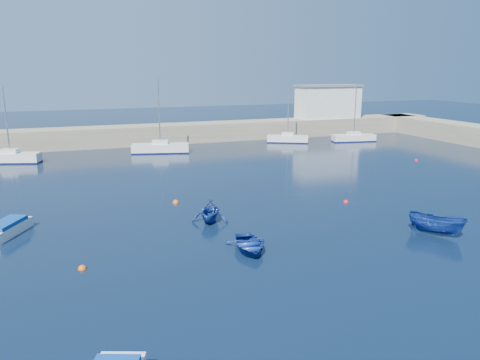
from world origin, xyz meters
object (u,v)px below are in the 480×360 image
object	(u,v)px
motorboat_1	(7,228)
dinghy_center	(249,245)
harbor_office	(328,102)
dinghy_left	(210,211)
sailboat_6	(160,148)
dinghy_right	(436,224)
sailboat_5	(11,157)
sailboat_8	(354,138)
sailboat_7	(288,139)

from	to	relation	value
motorboat_1	dinghy_center	xyz separation A→B (m)	(13.39, -7.95, -0.08)
harbor_office	dinghy_left	distance (m)	48.20
sailboat_6	dinghy_right	xyz separation A→B (m)	(10.40, -36.14, 0.05)
sailboat_5	dinghy_left	bearing A→B (deg)	-133.89
sailboat_6	dinghy_right	bearing A→B (deg)	-149.41
sailboat_8	motorboat_1	world-z (taller)	sailboat_8
sailboat_6	dinghy_center	xyz separation A→B (m)	(-1.74, -34.42, -0.28)
harbor_office	sailboat_5	xyz separation A→B (m)	(-46.01, -8.49, -4.47)
harbor_office	dinghy_left	world-z (taller)	harbor_office
sailboat_8	harbor_office	bearing A→B (deg)	6.68
motorboat_1	dinghy_center	world-z (taller)	motorboat_1
sailboat_8	dinghy_left	distance (m)	41.49
sailboat_7	dinghy_right	distance (m)	39.00
sailboat_8	dinghy_center	bearing A→B (deg)	149.03
harbor_office	sailboat_5	world-z (taller)	sailboat_5
sailboat_5	sailboat_8	world-z (taller)	sailboat_5
sailboat_7	harbor_office	bearing A→B (deg)	-30.80
sailboat_5	sailboat_6	bearing A→B (deg)	-70.01
sailboat_5	motorboat_1	size ratio (longest dim) A/B	2.17
dinghy_left	harbor_office	bearing A→B (deg)	78.07
sailboat_7	dinghy_right	size ratio (longest dim) A/B	2.17
sailboat_5	sailboat_7	world-z (taller)	sailboat_5
sailboat_7	dinghy_left	xyz separation A→B (m)	(-21.09, -30.48, 0.20)
sailboat_5	motorboat_1	world-z (taller)	sailboat_5
sailboat_7	motorboat_1	xyz separation A→B (m)	(-33.94, -28.41, -0.14)
harbor_office	dinghy_left	bearing A→B (deg)	-130.50
dinghy_right	sailboat_8	bearing A→B (deg)	31.25
sailboat_7	dinghy_center	world-z (taller)	sailboat_7
sailboat_5	dinghy_center	world-z (taller)	sailboat_5
sailboat_7	motorboat_1	size ratio (longest dim) A/B	1.97
sailboat_7	dinghy_center	bearing A→B (deg)	178.89
sailboat_8	dinghy_left	xyz separation A→B (m)	(-30.60, -28.03, 0.22)
harbor_office	sailboat_7	bearing A→B (deg)	-149.17
sailboat_5	sailboat_8	distance (m)	45.43
sailboat_5	dinghy_right	distance (m)	45.00
harbor_office	dinghy_left	xyz separation A→B (m)	(-31.18, -36.50, -4.32)
sailboat_5	dinghy_center	size ratio (longest dim) A/B	2.48
harbor_office	motorboat_1	xyz separation A→B (m)	(-44.03, -34.43, -4.67)
dinghy_center	sailboat_7	bearing A→B (deg)	69.14
harbor_office	motorboat_1	bearing A→B (deg)	-141.97
dinghy_right	dinghy_center	bearing A→B (deg)	139.87
sailboat_8	motorboat_1	distance (m)	50.61
harbor_office	dinghy_right	distance (m)	48.03
sailboat_5	sailboat_7	distance (m)	36.01
dinghy_left	sailboat_6	bearing A→B (deg)	114.02
sailboat_6	motorboat_1	size ratio (longest dim) A/B	2.37
harbor_office	dinghy_right	bearing A→B (deg)	-112.76
sailboat_5	dinghy_left	xyz separation A→B (m)	(14.83, -28.01, 0.15)
sailboat_8	dinghy_center	world-z (taller)	sailboat_8
sailboat_6	dinghy_right	size ratio (longest dim) A/B	2.61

